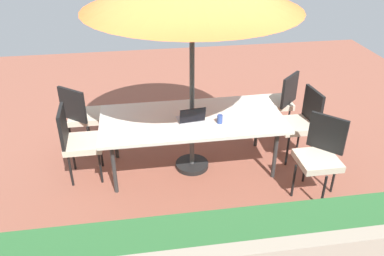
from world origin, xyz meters
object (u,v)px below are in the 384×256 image
Objects in this scene: chair_southeast at (82,114)px; laptop at (191,118)px; cup at (220,119)px; chair_northwest at (320,154)px; dining_table at (192,121)px; chair_west at (301,121)px; chair_southwest at (279,100)px; chair_east at (78,140)px.

chair_southeast is 1.63m from laptop.
chair_southeast is 1.97m from cup.
dining_table is at bearing -163.52° from chair_northwest.
dining_table is 2.34× the size of chair_southeast.
chair_west is 2.83× the size of laptop.
laptop is at bearing -14.05° from chair_southwest.
chair_west is 1.54m from laptop.
laptop is (-1.40, 0.10, 0.24)m from chair_east.
chair_northwest is at bearing -106.40° from chair_east.
dining_table is 2.34× the size of chair_east.
chair_northwest is 1.00× the size of chair_east.
laptop is at bearing -160.26° from chair_northwest.
dining_table is 1.43m from chair_east.
dining_table is 6.64× the size of laptop.
chair_northwest is 9.17× the size of cup.
chair_northwest is at bearing -11.86° from chair_west.
chair_northwest is at bearing -168.31° from chair_southeast.
chair_northwest is at bearing 152.01° from dining_table.
chair_east is at bearing 128.94° from chair_southeast.
chair_southwest is at bearing 133.65° from chair_northwest.
dining_table is at bearing -111.81° from laptop.
dining_table is 1.50m from chair_west.
chair_southeast is at bearing -35.84° from laptop.
chair_southeast is 2.99m from chair_west.
cup is at bearing -97.95° from chair_east.
chair_southeast and chair_southwest have the same top height.
chair_southeast is at bearing -26.15° from dining_table.
cup is at bearing -162.70° from chair_northwest.
chair_west is (-1.49, -0.05, -0.15)m from dining_table.
chair_west is at bearing 178.83° from laptop.
chair_east reaches higher than laptop.
chair_southwest reaches higher than laptop.
chair_east is at bearing -29.27° from chair_southwest.
chair_west is at bearing -168.44° from cup.
chair_west is at bearing 52.78° from chair_southwest.
chair_west is at bearing -90.64° from chair_east.
chair_west is (-0.09, -0.80, 0.00)m from chair_northwest.
chair_northwest is at bearing 46.02° from chair_southwest.
cup is (-0.31, 0.19, 0.10)m from dining_table.
chair_southeast is at bearing -27.00° from cup.
chair_southeast is 2.85m from chair_southwest.
chair_east and chair_west have the same top height.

